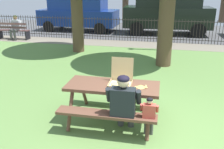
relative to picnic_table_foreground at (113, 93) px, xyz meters
name	(u,v)px	position (x,y,z in m)	size (l,w,h in m)	color
ground	(167,93)	(1.09, 1.59, -0.61)	(28.00, 12.25, 0.02)	#638A46
cobblestone_walkway	(168,46)	(1.09, 7.02, -0.60)	(28.00, 1.40, 0.01)	gray
street_asphalt	(168,32)	(1.09, 10.83, -0.60)	(28.00, 6.21, 0.01)	#515154
picnic_table_foreground	(113,93)	(0.00, 0.00, 0.00)	(1.82, 1.50, 0.79)	brown
pizza_box_open	(121,80)	(0.15, 0.06, 0.27)	(0.44, 0.49, 0.49)	tan
pizza_slice_on_table	(142,87)	(0.57, -0.01, 0.18)	(0.22, 0.17, 0.02)	#EACB5D
adult_at_table	(124,102)	(0.31, -0.50, 0.06)	(0.61, 0.59, 1.19)	#404040
child_at_table	(149,113)	(0.76, -0.52, -0.09)	(0.32, 0.31, 0.83)	#444444
iron_fence_streetside	(169,31)	(1.09, 7.72, -0.03)	(23.71, 0.03, 1.11)	#2D2823
park_bench_left	(13,31)	(-6.62, 6.88, -0.18)	(1.62, 0.54, 0.85)	brown
person_on_park_bench	(15,26)	(-6.47, 6.90, 0.06)	(0.62, 0.60, 1.19)	#3A3A3A
parked_car_far_left	(79,12)	(-4.21, 10.05, 0.50)	(4.65, 2.05, 2.08)	navy
parked_car_left	(167,10)	(0.96, 10.05, 0.71)	(4.79, 2.25, 2.46)	black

